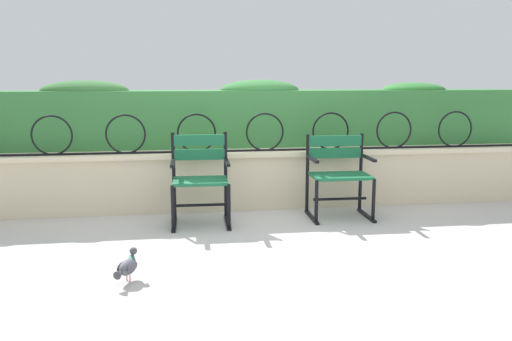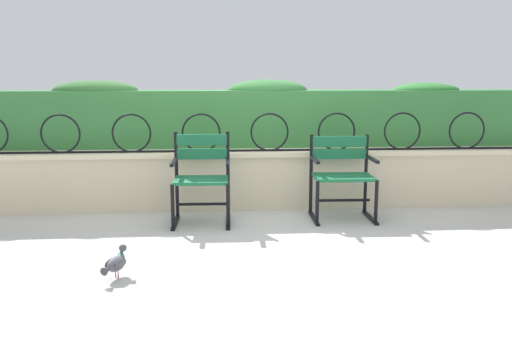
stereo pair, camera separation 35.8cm
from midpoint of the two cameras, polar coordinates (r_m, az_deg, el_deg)
The scene contains 7 objects.
ground_plane at distance 5.08m, azimuth -1.87°, elevation -6.32°, with size 60.00×60.00×0.00m, color #B7B5AF.
stone_wall at distance 5.83m, azimuth -2.86°, elevation -0.90°, with size 6.98×0.41×0.64m.
iron_arch_fence at distance 5.67m, azimuth -4.35°, elevation 3.90°, with size 6.45×0.02×0.42m.
hedge_row at distance 6.23m, azimuth -3.44°, elevation 6.05°, with size 6.84×0.62×0.77m.
park_chair_left at distance 5.22m, azimuth -8.07°, elevation -0.68°, with size 0.58×0.53×0.89m.
park_chair_right at distance 5.47m, azimuth 7.13°, elevation -0.22°, with size 0.64×0.54×0.85m.
pigeon_near_chairs at distance 3.93m, azimuth -16.41°, elevation -10.02°, with size 0.17×0.28×0.22m.
Camera 1 is at (-0.73, -4.82, 1.43)m, focal length 36.73 mm.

